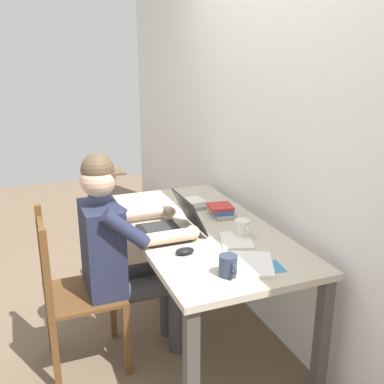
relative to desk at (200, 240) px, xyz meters
The scene contains 14 objects.
ground_plane 0.66m from the desk, ahead, with size 8.00×8.00×0.00m, color brown.
back_wall 0.80m from the desk, 90.00° to the left, with size 6.00×0.04×2.60m.
desk is the anchor object (origin of this frame).
seated_person 0.48m from the desk, 91.38° to the right, with size 0.50×0.60×1.24m.
wooden_chair 0.78m from the desk, 90.87° to the right, with size 0.42×0.42×0.94m.
laptop 0.23m from the desk, 80.76° to the right, with size 0.33×0.33×0.22m.
computer_mouse 0.40m from the desk, 34.29° to the right, with size 0.06×0.10×0.03m, color black.
coffee_mug_white 0.30m from the desk, 37.71° to the left, with size 0.12×0.09×0.09m.
coffee_mug_dark 0.63m from the desk, 10.61° to the right, with size 0.12×0.09×0.10m.
book_stack_main 0.27m from the desk, 123.25° to the left, with size 0.22×0.18×0.07m.
book_stack_side 0.39m from the desk, 163.92° to the left, with size 0.20×0.16×0.05m.
paper_pile_near_laptop 0.30m from the desk, 20.30° to the left, with size 0.23×0.17×0.01m, color silver.
paper_pile_back_corner 0.57m from the desk, ahead, with size 0.26×0.19×0.02m, color white.
landscape_photo_print 0.63m from the desk, 11.68° to the left, with size 0.13×0.09×0.00m, color teal.
Camera 1 is at (2.26, -0.95, 1.74)m, focal length 41.57 mm.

